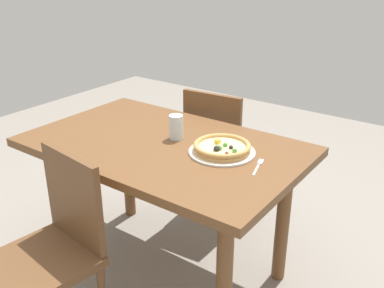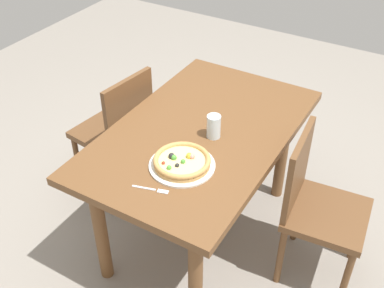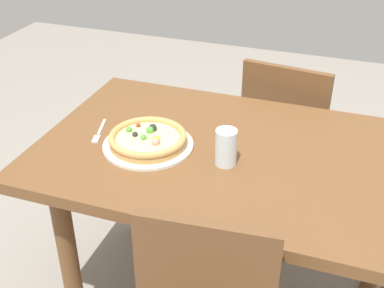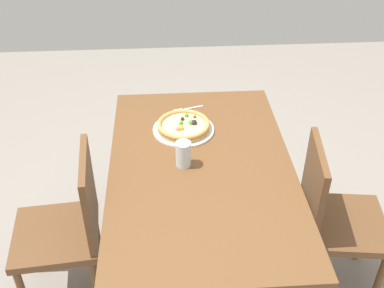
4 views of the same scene
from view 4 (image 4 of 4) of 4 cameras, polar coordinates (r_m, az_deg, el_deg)
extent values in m
plane|color=gray|center=(2.71, 0.95, -15.29)|extent=(6.00, 6.00, 0.00)
cube|color=brown|center=(2.19, 1.14, -3.13)|extent=(1.37, 0.85, 0.04)
cylinder|color=brown|center=(2.87, 5.79, -1.93)|extent=(0.07, 0.07, 0.71)
cylinder|color=brown|center=(2.84, -5.57, -2.40)|extent=(0.07, 0.07, 0.71)
cylinder|color=brown|center=(2.79, 19.87, -9.97)|extent=(0.04, 0.04, 0.41)
cylinder|color=brown|center=(2.57, 21.59, -15.35)|extent=(0.04, 0.04, 0.41)
cylinder|color=brown|center=(2.71, 12.87, -10.01)|extent=(0.04, 0.04, 0.41)
cylinder|color=brown|center=(2.48, 13.85, -15.62)|extent=(0.04, 0.04, 0.41)
cube|color=brown|center=(2.47, 17.98, -9.16)|extent=(0.45, 0.45, 0.04)
cube|color=brown|center=(2.28, 14.51, -5.04)|extent=(0.38, 0.08, 0.42)
cylinder|color=brown|center=(2.70, -18.73, -11.46)|extent=(0.04, 0.04, 0.41)
cylinder|color=brown|center=(2.65, -11.39, -10.99)|extent=(0.04, 0.04, 0.41)
cube|color=brown|center=(2.39, -16.16, -10.51)|extent=(0.44, 0.44, 0.04)
cube|color=brown|center=(2.21, -12.39, -6.04)|extent=(0.38, 0.06, 0.42)
cylinder|color=silver|center=(2.41, -1.03, 1.76)|extent=(0.31, 0.31, 0.01)
cylinder|color=tan|center=(2.40, -1.04, 2.03)|extent=(0.27, 0.27, 0.02)
cylinder|color=beige|center=(2.39, -1.04, 2.27)|extent=(0.23, 0.23, 0.01)
torus|color=tan|center=(2.39, -1.04, 2.41)|extent=(0.27, 0.27, 0.02)
sphere|color=#262626|center=(2.39, 0.26, 2.62)|extent=(0.03, 0.03, 0.03)
sphere|color=maroon|center=(2.44, 0.33, 3.31)|extent=(0.02, 0.02, 0.02)
sphere|color=#4C9E38|center=(2.45, -0.68, 3.50)|extent=(0.02, 0.02, 0.02)
sphere|color=#E58C7F|center=(2.35, -1.73, 1.92)|extent=(0.03, 0.03, 0.03)
sphere|color=#262626|center=(2.43, -1.16, 3.06)|extent=(0.02, 0.02, 0.02)
sphere|color=gold|center=(2.35, -1.40, 1.99)|extent=(0.03, 0.03, 0.03)
sphere|color=#4C9E38|center=(2.39, -1.35, 2.59)|extent=(0.02, 0.02, 0.02)
sphere|color=#4C9E38|center=(2.39, -0.13, 2.64)|extent=(0.03, 0.03, 0.03)
cube|color=silver|center=(2.59, 0.11, 4.43)|extent=(0.04, 0.11, 0.00)
cube|color=silver|center=(2.57, -1.68, 4.09)|extent=(0.03, 0.05, 0.00)
cylinder|color=silver|center=(2.14, -1.05, -1.22)|extent=(0.07, 0.07, 0.12)
camera|label=1|loc=(3.46, 28.13, 23.95)|focal=41.12mm
camera|label=2|loc=(3.54, -21.12, 35.19)|focal=44.32mm
camera|label=3|loc=(1.90, -46.31, 11.59)|focal=46.94mm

